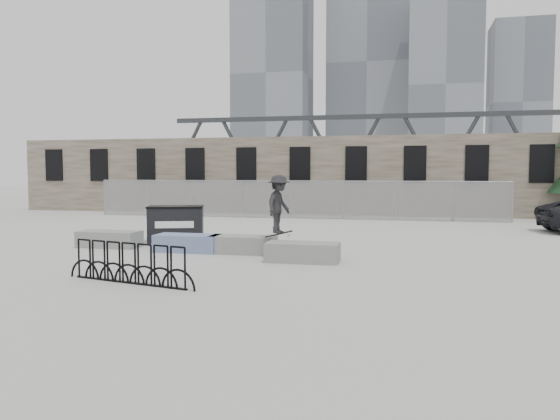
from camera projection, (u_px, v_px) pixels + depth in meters
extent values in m
plane|color=#B5B5B0|center=(207.00, 252.00, 16.85)|extent=(120.00, 120.00, 0.00)
cube|color=brown|center=(304.00, 176.00, 32.48)|extent=(36.00, 2.50, 4.50)
cube|color=black|center=(54.00, 165.00, 34.82)|extent=(1.20, 0.12, 2.00)
cube|color=black|center=(99.00, 165.00, 34.10)|extent=(1.20, 0.12, 2.00)
cube|color=black|center=(146.00, 165.00, 33.37)|extent=(1.20, 0.12, 2.00)
cube|color=black|center=(195.00, 165.00, 32.65)|extent=(1.20, 0.12, 2.00)
cube|color=black|center=(246.00, 165.00, 31.93)|extent=(1.20, 0.12, 2.00)
cube|color=black|center=(300.00, 164.00, 31.21)|extent=(1.20, 0.12, 2.00)
cube|color=black|center=(356.00, 164.00, 30.48)|extent=(1.20, 0.12, 2.00)
cube|color=black|center=(415.00, 164.00, 29.76)|extent=(1.20, 0.12, 2.00)
cube|color=black|center=(477.00, 164.00, 29.04)|extent=(1.20, 0.12, 2.00)
cube|color=black|center=(542.00, 164.00, 28.31)|extent=(1.20, 0.12, 2.00)
cylinder|color=gray|center=(104.00, 197.00, 31.41)|extent=(0.06, 0.06, 2.00)
cylinder|color=gray|center=(148.00, 198.00, 30.79)|extent=(0.06, 0.06, 2.00)
cylinder|color=gray|center=(194.00, 199.00, 30.17)|extent=(0.06, 0.06, 2.00)
cylinder|color=gray|center=(241.00, 199.00, 29.55)|extent=(0.06, 0.06, 2.00)
cylinder|color=gray|center=(291.00, 200.00, 28.93)|extent=(0.06, 0.06, 2.00)
cylinder|color=gray|center=(343.00, 200.00, 28.31)|extent=(0.06, 0.06, 2.00)
cylinder|color=gray|center=(397.00, 201.00, 27.69)|extent=(0.06, 0.06, 2.00)
cylinder|color=gray|center=(453.00, 202.00, 27.06)|extent=(0.06, 0.06, 2.00)
cylinder|color=gray|center=(513.00, 202.00, 26.44)|extent=(0.06, 0.06, 2.00)
cube|color=#99999E|center=(291.00, 200.00, 28.93)|extent=(22.00, 0.02, 2.00)
cylinder|color=gray|center=(291.00, 181.00, 28.86)|extent=(22.00, 0.04, 0.04)
cube|color=gray|center=(109.00, 239.00, 17.90)|extent=(2.00, 0.90, 0.53)
cube|color=#2D471E|center=(109.00, 233.00, 17.89)|extent=(1.76, 0.66, 0.10)
cube|color=#3757A5|center=(188.00, 243.00, 16.91)|extent=(2.00, 0.90, 0.53)
cube|color=#2D471E|center=(188.00, 236.00, 16.90)|extent=(1.76, 0.66, 0.10)
cube|color=gray|center=(243.00, 245.00, 16.57)|extent=(2.00, 0.90, 0.53)
cube|color=#2D471E|center=(243.00, 238.00, 16.55)|extent=(1.76, 0.66, 0.10)
cube|color=gray|center=(303.00, 252.00, 14.98)|extent=(2.00, 0.90, 0.53)
cube|color=#2D471E|center=(303.00, 245.00, 14.97)|extent=(1.76, 0.66, 0.10)
cube|color=black|center=(176.00, 224.00, 19.33)|extent=(2.14, 1.67, 1.22)
cube|color=black|center=(176.00, 207.00, 19.28)|extent=(2.20, 1.73, 0.06)
cube|color=white|center=(174.00, 225.00, 18.75)|extent=(1.26, 0.44, 0.24)
cube|color=black|center=(129.00, 283.00, 12.08)|extent=(3.07, 0.82, 0.04)
torus|color=black|center=(84.00, 259.00, 12.66)|extent=(0.88, 0.26, 0.89)
torus|color=black|center=(99.00, 260.00, 12.46)|extent=(0.88, 0.26, 0.89)
torus|color=black|center=(114.00, 262.00, 12.25)|extent=(0.88, 0.26, 0.89)
torus|color=black|center=(129.00, 263.00, 12.05)|extent=(0.88, 0.26, 0.89)
torus|color=black|center=(145.00, 265.00, 11.84)|extent=(0.88, 0.26, 0.89)
torus|color=black|center=(161.00, 267.00, 11.64)|extent=(0.88, 0.26, 0.89)
torus|color=black|center=(178.00, 268.00, 11.43)|extent=(0.88, 0.26, 0.89)
cube|color=slate|center=(273.00, 78.00, 107.35)|extent=(14.00, 12.00, 42.00)
cube|color=slate|center=(369.00, 68.00, 112.79)|extent=(16.00, 14.00, 48.00)
cube|color=slate|center=(443.00, 89.00, 95.54)|extent=(12.00, 12.00, 34.00)
cube|color=slate|center=(517.00, 105.00, 102.24)|extent=(10.00, 10.00, 30.00)
cube|color=#2D3033|center=(440.00, 160.00, 67.75)|extent=(70.00, 3.00, 1.20)
cube|color=#2D3033|center=(441.00, 115.00, 67.37)|extent=(70.00, 0.60, 0.60)
cube|color=gray|center=(212.00, 175.00, 74.67)|extent=(2.00, 3.00, 4.00)
imported|color=black|center=(279.00, 204.00, 15.74)|extent=(0.87, 1.21, 1.68)
cube|color=black|center=(279.00, 234.00, 15.80)|extent=(0.81, 0.31, 0.22)
cylinder|color=beige|center=(269.00, 236.00, 15.80)|extent=(0.06, 0.03, 0.06)
cylinder|color=beige|center=(270.00, 235.00, 15.93)|extent=(0.06, 0.03, 0.06)
cylinder|color=beige|center=(288.00, 236.00, 15.67)|extent=(0.06, 0.03, 0.06)
cylinder|color=beige|center=(289.00, 236.00, 15.81)|extent=(0.06, 0.03, 0.06)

